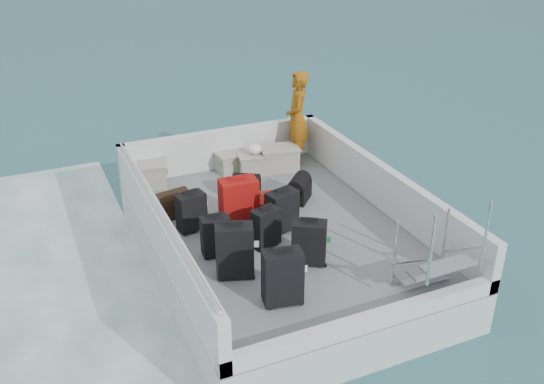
% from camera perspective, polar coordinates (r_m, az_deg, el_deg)
% --- Properties ---
extents(ground, '(160.00, 160.00, 0.00)m').
position_cam_1_polar(ground, '(9.13, 0.65, -6.89)').
color(ground, '#174452').
rests_on(ground, ground).
extents(ferry_hull, '(3.60, 5.00, 0.60)m').
position_cam_1_polar(ferry_hull, '(8.97, 0.66, -5.29)').
color(ferry_hull, silver).
rests_on(ferry_hull, ground).
extents(deck, '(3.30, 4.70, 0.02)m').
position_cam_1_polar(deck, '(8.81, 0.67, -3.58)').
color(deck, gray).
rests_on(deck, ferry_hull).
extents(deck_fittings, '(3.60, 5.00, 0.90)m').
position_cam_1_polar(deck_fittings, '(8.51, 3.71, -1.87)').
color(deck_fittings, silver).
rests_on(deck_fittings, deck).
extents(suitcase_0, '(0.53, 0.40, 0.73)m').
position_cam_1_polar(suitcase_0, '(7.62, -3.54, -5.59)').
color(suitcase_0, black).
rests_on(suitcase_0, deck).
extents(suitcase_1, '(0.40, 0.25, 0.57)m').
position_cam_1_polar(suitcase_1, '(8.10, -5.31, -4.21)').
color(suitcase_1, black).
rests_on(suitcase_1, deck).
extents(suitcase_2, '(0.44, 0.31, 0.58)m').
position_cam_1_polar(suitcase_2, '(8.72, -7.59, -1.91)').
color(suitcase_2, black).
rests_on(suitcase_2, deck).
extents(suitcase_3, '(0.50, 0.35, 0.70)m').
position_cam_1_polar(suitcase_3, '(7.14, 1.00, -8.10)').
color(suitcase_3, black).
rests_on(suitcase_3, deck).
extents(suitcase_4, '(0.43, 0.32, 0.56)m').
position_cam_1_polar(suitcase_4, '(8.27, -0.60, -3.40)').
color(suitcase_4, black).
rests_on(suitcase_4, deck).
extents(suitcase_5, '(0.55, 0.36, 0.73)m').
position_cam_1_polar(suitcase_5, '(8.74, -3.14, -1.04)').
color(suitcase_5, '#9F0C0D').
rests_on(suitcase_5, deck).
extents(suitcase_6, '(0.51, 0.46, 0.61)m').
position_cam_1_polar(suitcase_6, '(7.90, 3.51, -4.80)').
color(suitcase_6, black).
rests_on(suitcase_6, deck).
extents(suitcase_7, '(0.50, 0.37, 0.63)m').
position_cam_1_polar(suitcase_7, '(8.62, 0.94, -1.85)').
color(suitcase_7, black).
rests_on(suitcase_7, deck).
extents(suitcase_8, '(0.74, 0.55, 0.27)m').
position_cam_1_polar(suitcase_8, '(9.17, -0.71, -1.27)').
color(suitcase_8, '#9F0C0D').
rests_on(suitcase_8, deck).
extents(duffel_0, '(0.63, 0.41, 0.32)m').
position_cam_1_polar(duffel_0, '(9.20, -9.63, -1.39)').
color(duffel_0, black).
rests_on(duffel_0, deck).
extents(duffel_1, '(0.52, 0.48, 0.32)m').
position_cam_1_polar(duffel_1, '(9.63, -2.43, 0.32)').
color(duffel_1, black).
rests_on(duffel_1, deck).
extents(duffel_2, '(0.54, 0.55, 0.32)m').
position_cam_1_polar(duffel_2, '(9.56, 2.54, 0.12)').
color(duffel_2, black).
rests_on(duffel_2, deck).
extents(crate_0, '(0.72, 0.58, 0.38)m').
position_cam_1_polar(crate_0, '(10.20, -11.68, 1.54)').
color(crate_0, '#AEAB98').
rests_on(crate_0, deck).
extents(crate_1, '(0.54, 0.40, 0.31)m').
position_cam_1_polar(crate_1, '(10.59, -3.75, 2.79)').
color(crate_1, '#AEAB98').
rests_on(crate_1, deck).
extents(crate_2, '(0.60, 0.46, 0.33)m').
position_cam_1_polar(crate_2, '(10.48, -1.63, 2.63)').
color(crate_2, '#AEAB98').
rests_on(crate_2, deck).
extents(crate_3, '(0.70, 0.55, 0.38)m').
position_cam_1_polar(crate_3, '(10.61, 0.70, 3.13)').
color(crate_3, '#AEAB98').
rests_on(crate_3, deck).
extents(yellow_bag, '(0.28, 0.26, 0.22)m').
position_cam_1_polar(yellow_bag, '(10.75, 1.62, 2.95)').
color(yellow_bag, yellow).
rests_on(yellow_bag, deck).
extents(white_bag, '(0.24, 0.24, 0.18)m').
position_cam_1_polar(white_bag, '(10.38, -1.65, 3.90)').
color(white_bag, white).
rests_on(white_bag, crate_2).
extents(passenger, '(0.61, 0.72, 1.67)m').
position_cam_1_polar(passenger, '(10.68, 2.38, 6.96)').
color(passenger, orange).
rests_on(passenger, deck).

